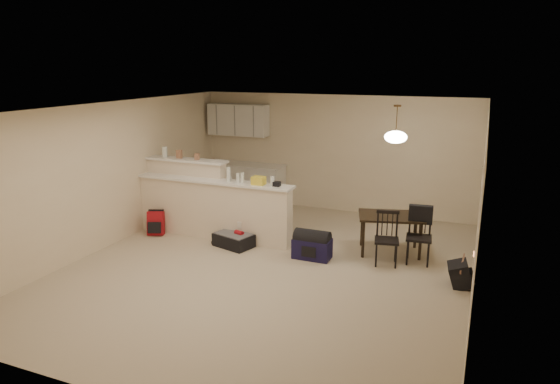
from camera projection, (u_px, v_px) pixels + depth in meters
The scene contains 23 objects.
room at pixel (269, 191), 7.60m from camera, with size 7.00×7.02×2.50m.
breakfast_bar at pixel (204, 203), 9.29m from camera, with size 3.08×0.58×1.39m.
upper_cabinets at pixel (238, 120), 11.22m from camera, with size 1.40×0.34×0.70m, color white.
kitchen_counter at pixel (245, 184), 11.39m from camera, with size 1.80×0.60×0.90m, color white.
thermostat at pixel (482, 170), 7.82m from camera, with size 0.02×0.12×0.12m, color beige.
jar at pixel (165, 152), 9.53m from camera, with size 0.10×0.10×0.20m, color silver.
cereal_box at pixel (179, 154), 9.41m from camera, with size 0.10×0.07×0.16m, color #9C6C50.
small_box at pixel (197, 157), 9.27m from camera, with size 0.08×0.06×0.12m, color #9C6C50.
bottle_a at pixel (229, 174), 8.85m from camera, with size 0.07×0.07×0.26m, color silver.
bottle_b at pixel (242, 178), 8.76m from camera, with size 0.06×0.06×0.18m, color silver.
bag_lump at pixel (259, 181), 8.64m from camera, with size 0.22×0.18×0.14m, color #9C6C50.
pouch at pixel (277, 184), 8.53m from camera, with size 0.12×0.10×0.08m, color #9C6C50.
extra_item_x at pixel (272, 181), 8.55m from camera, with size 0.07×0.07×0.17m, color silver.
extra_item_y at pixel (238, 178), 8.79m from camera, with size 0.07×0.07×0.16m, color silver.
dining_table at pixel (391, 220), 8.37m from camera, with size 1.21×0.96×0.66m.
pendant_lamp at pixel (396, 136), 8.02m from camera, with size 0.36×0.36×0.62m.
dining_chair_near at pixel (387, 239), 7.91m from camera, with size 0.38×0.36×0.86m, color black, non-canonical shape.
dining_chair_far at pixel (419, 236), 7.96m from camera, with size 0.40×0.38×0.90m, color black, non-canonical shape.
suitcase at pixel (234, 240), 8.77m from camera, with size 0.66×0.43×0.22m, color black.
red_backpack at pixel (156, 223), 9.36m from camera, with size 0.30×0.19×0.45m, color #A3121B.
navy_duffel at pixel (312, 248), 8.23m from camera, with size 0.61×0.33×0.33m, color #16123A.
black_daypack at pixel (460, 274), 7.21m from camera, with size 0.39×0.27×0.34m, color black.
cardboard_sheet at pixel (462, 272), 7.26m from camera, with size 0.47×0.02×0.36m, color #9C6C50.
Camera 1 is at (2.97, -6.74, 3.12)m, focal length 32.00 mm.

